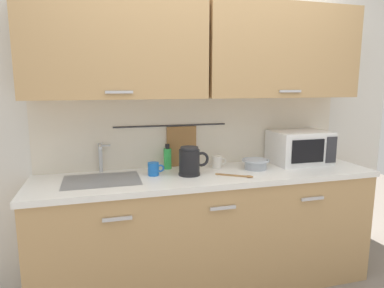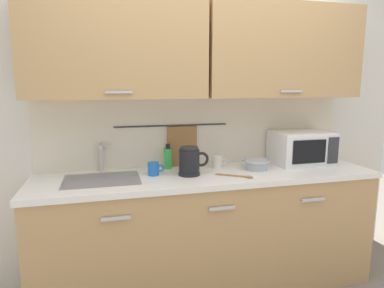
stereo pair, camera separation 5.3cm
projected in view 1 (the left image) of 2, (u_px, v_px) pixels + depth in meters
The scene contains 10 objects.
counter_unit at pixel (207, 229), 2.57m from camera, with size 2.53×0.64×0.90m.
back_wall_assembly at pixel (200, 88), 2.61m from camera, with size 3.70×0.41×2.50m.
sink_faucet at pixel (101, 154), 2.48m from camera, with size 0.09×0.17×0.22m.
microwave at pixel (299, 147), 2.80m from camera, with size 0.46×0.35×0.27m.
electric_kettle at pixel (190, 161), 2.43m from camera, with size 0.23×0.16×0.21m.
dish_soap_bottle at pixel (168, 158), 2.61m from camera, with size 0.06×0.06×0.20m.
mug_near_sink at pixel (154, 169), 2.43m from camera, with size 0.12×0.08×0.09m.
mixing_bowl at pixel (255, 163), 2.61m from camera, with size 0.21×0.21×0.08m.
mug_by_kettle at pixel (217, 162), 2.65m from camera, with size 0.12×0.08×0.09m.
wooden_spoon at pixel (239, 176), 2.40m from camera, with size 0.24×0.18×0.01m.
Camera 1 is at (-0.77, -2.00, 1.54)m, focal length 31.44 mm.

